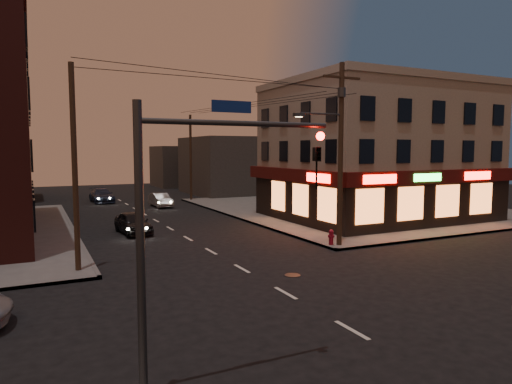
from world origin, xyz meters
TOP-DOWN VIEW (x-y plane):
  - ground at (0.00, 0.00)m, footprint 120.00×120.00m
  - sidewalk_ne at (18.00, 19.00)m, footprint 24.00×28.00m
  - pizza_building at (15.93, 13.43)m, footprint 15.85×12.85m
  - bg_building_ne_a at (14.00, 38.00)m, footprint 10.00×12.00m
  - bg_building_ne_b at (12.00, 52.00)m, footprint 8.00×8.00m
  - utility_pole_main at (6.68, 5.80)m, footprint 4.20×0.44m
  - utility_pole_far at (6.80, 32.00)m, footprint 0.26×0.26m
  - utility_pole_west at (-6.80, 6.50)m, footprint 0.24×0.24m
  - traffic_signal at (-5.57, -5.60)m, footprint 4.49×0.32m
  - sedan_near at (-2.67, 15.22)m, footprint 2.03×4.33m
  - sedan_mid at (2.53, 28.34)m, footprint 1.64×4.07m
  - sedan_far at (-2.00, 34.81)m, footprint 2.21×5.02m
  - fire_hydrant at (6.40, 6.00)m, footprint 0.39×0.39m

SIDE VIEW (x-z plane):
  - ground at x=0.00m, z-range 0.00..0.00m
  - sidewalk_ne at x=18.00m, z-range 0.00..0.15m
  - fire_hydrant at x=6.40m, z-range 0.19..1.05m
  - sedan_mid at x=2.53m, z-range 0.00..1.31m
  - sedan_far at x=-2.00m, z-range 0.00..1.43m
  - sedan_near at x=-2.67m, z-range 0.00..1.43m
  - bg_building_ne_b at x=12.00m, z-range 0.00..6.00m
  - bg_building_ne_a at x=14.00m, z-range 0.00..7.00m
  - traffic_signal at x=-5.57m, z-range 0.92..7.39m
  - utility_pole_far at x=6.80m, z-range 0.15..9.15m
  - utility_pole_west at x=-6.80m, z-range 0.15..9.15m
  - pizza_building at x=15.93m, z-range 0.10..10.60m
  - utility_pole_main at x=6.68m, z-range 0.76..10.76m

